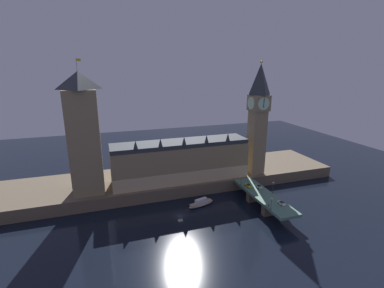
{
  "coord_description": "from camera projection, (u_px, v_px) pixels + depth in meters",
  "views": [
    {
      "loc": [
        -33.11,
        -119.05,
        71.66
      ],
      "look_at": [
        12.8,
        20.0,
        30.72
      ],
      "focal_mm": 26.0,
      "sensor_mm": 36.0,
      "label": 1
    }
  ],
  "objects": [
    {
      "name": "embankment",
      "position": [
        163.0,
        180.0,
        172.92
      ],
      "size": [
        220.0,
        42.0,
        6.76
      ],
      "color": "brown",
      "rests_on": "ground_plane"
    },
    {
      "name": "car_southbound_trail",
      "position": [
        259.0,
        186.0,
        153.44
      ],
      "size": [
        2.11,
        4.14,
        1.31
      ],
      "color": "silver",
      "rests_on": "bridge"
    },
    {
      "name": "ground_plane",
      "position": [
        180.0,
        216.0,
        138.16
      ],
      "size": [
        400.0,
        400.0,
        0.0
      ],
      "primitive_type": "plane",
      "color": "black"
    },
    {
      "name": "street_lamp_near",
      "position": [
        271.0,
        202.0,
        128.81
      ],
      "size": [
        1.34,
        0.6,
        6.15
      ],
      "color": "#2D3333",
      "rests_on": "bridge"
    },
    {
      "name": "car_southbound_lead",
      "position": [
        282.0,
        203.0,
        134.63
      ],
      "size": [
        1.9,
        4.29,
        1.47
      ],
      "color": "white",
      "rests_on": "bridge"
    },
    {
      "name": "street_lamp_far",
      "position": [
        241.0,
        179.0,
        155.78
      ],
      "size": [
        1.34,
        0.6,
        5.86
      ],
      "color": "#2D3333",
      "rests_on": "bridge"
    },
    {
      "name": "boat_upstream",
      "position": [
        201.0,
        203.0,
        147.79
      ],
      "size": [
        15.44,
        7.4,
        4.01
      ],
      "color": "#B2A893",
      "rests_on": "ground_plane"
    },
    {
      "name": "clock_tower",
      "position": [
        258.0,
        116.0,
        167.38
      ],
      "size": [
        10.85,
        10.96,
        68.31
      ],
      "color": "#8E7A56",
      "rests_on": "embankment"
    },
    {
      "name": "bridge",
      "position": [
        263.0,
        198.0,
        145.44
      ],
      "size": [
        11.41,
        46.0,
        7.09
      ],
      "color": "#4C7560",
      "rests_on": "ground_plane"
    },
    {
      "name": "car_northbound_lead",
      "position": [
        248.0,
        186.0,
        154.54
      ],
      "size": [
        2.05,
        4.73,
        1.43
      ],
      "color": "yellow",
      "rests_on": "bridge"
    },
    {
      "name": "pedestrian_far_rail",
      "position": [
        244.0,
        186.0,
        153.96
      ],
      "size": [
        0.38,
        0.38,
        1.68
      ],
      "color": "black",
      "rests_on": "bridge"
    },
    {
      "name": "victoria_tower",
      "position": [
        84.0,
        134.0,
        141.81
      ],
      "size": [
        15.78,
        15.78,
        68.84
      ],
      "color": "#8E7A56",
      "rests_on": "embankment"
    },
    {
      "name": "pedestrian_near_rail",
      "position": [
        269.0,
        205.0,
        132.05
      ],
      "size": [
        0.38,
        0.38,
        1.75
      ],
      "color": "black",
      "rests_on": "bridge"
    },
    {
      "name": "parliament_hall",
      "position": [
        181.0,
        161.0,
        162.7
      ],
      "size": [
        79.12,
        18.0,
        28.03
      ],
      "color": "#8E7A56",
      "rests_on": "embankment"
    },
    {
      "name": "street_lamp_mid",
      "position": [
        273.0,
        186.0,
        145.46
      ],
      "size": [
        1.34,
        0.6,
        6.66
      ],
      "color": "#2D3333",
      "rests_on": "bridge"
    }
  ]
}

